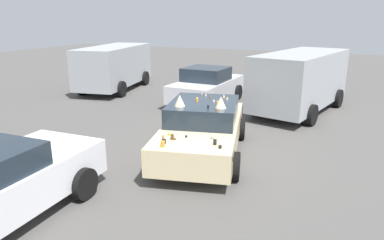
# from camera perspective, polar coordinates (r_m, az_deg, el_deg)

# --- Properties ---
(ground_plane) EXTENTS (60.00, 60.00, 0.00)m
(ground_plane) POSITION_cam_1_polar(r_m,az_deg,el_deg) (9.35, 1.68, -5.52)
(ground_plane) COLOR #514F4C
(art_car_decorated) EXTENTS (4.77, 2.87, 1.66)m
(art_car_decorated) POSITION_cam_1_polar(r_m,az_deg,el_deg) (9.14, 1.74, -1.32)
(art_car_decorated) COLOR beige
(art_car_decorated) RESTS_ON ground
(parked_van_far_right) EXTENTS (5.32, 2.92, 2.12)m
(parked_van_far_right) POSITION_cam_1_polar(r_m,az_deg,el_deg) (17.86, -12.45, 8.63)
(parked_van_far_right) COLOR #9EA3A8
(parked_van_far_right) RESTS_ON ground
(parked_van_behind_left) EXTENTS (5.49, 3.04, 2.23)m
(parked_van_behind_left) POSITION_cam_1_polar(r_m,az_deg,el_deg) (13.90, 17.27, 6.39)
(parked_van_behind_left) COLOR #9EA3A8
(parked_van_behind_left) RESTS_ON ground
(parked_sedan_far_left) EXTENTS (4.08, 2.17, 1.51)m
(parked_sedan_far_left) POSITION_cam_1_polar(r_m,az_deg,el_deg) (14.67, 2.41, 5.56)
(parked_sedan_far_left) COLOR silver
(parked_sedan_far_left) RESTS_ON ground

